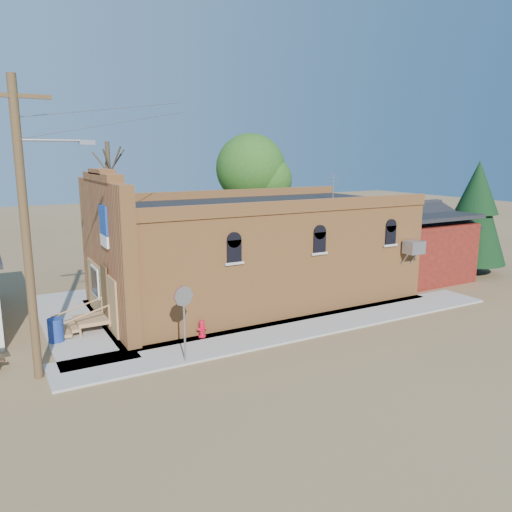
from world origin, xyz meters
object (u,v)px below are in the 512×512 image
fire_hydrant (202,328)px  trash_barrel (56,330)px  utility_pole (27,225)px  stop_sign (184,303)px  brick_bar (251,251)px

fire_hydrant → trash_barrel: (-4.84, 2.19, 0.10)m
trash_barrel → utility_pole: bearing=-106.8°
fire_hydrant → stop_sign: size_ratio=0.26×
utility_pole → stop_sign: (4.32, -1.20, -2.71)m
utility_pole → fire_hydrant: 7.19m
utility_pole → stop_sign: size_ratio=3.49×
brick_bar → utility_pole: 10.96m
utility_pole → trash_barrel: 5.16m
brick_bar → utility_pole: utility_pole is taller
stop_sign → utility_pole: bearing=175.9°
utility_pole → brick_bar: bearing=23.7°
trash_barrel → stop_sign: bearing=-48.9°
stop_sign → trash_barrel: (-3.47, 3.99, -1.55)m
utility_pole → trash_barrel: utility_pole is taller
brick_bar → fire_hydrant: brick_bar is taller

